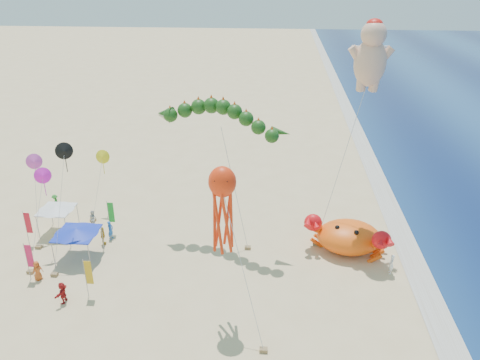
# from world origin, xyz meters

# --- Properties ---
(ground) EXTENTS (320.00, 320.00, 0.00)m
(ground) POSITION_xyz_m (0.00, 0.00, 0.00)
(ground) COLOR #D1B784
(ground) RESTS_ON ground
(foam_strip) EXTENTS (320.00, 320.00, 0.00)m
(foam_strip) POSITION_xyz_m (12.00, 0.00, 0.01)
(foam_strip) COLOR silver
(foam_strip) RESTS_ON ground
(crab_inflatable) EXTENTS (7.08, 6.07, 3.10)m
(crab_inflatable) POSITION_xyz_m (6.94, 2.88, 1.37)
(crab_inflatable) COLOR #FF570D
(crab_inflatable) RESTS_ON ground
(dragon_kite) EXTENTS (10.93, 4.62, 11.71)m
(dragon_kite) POSITION_xyz_m (-3.89, 4.31, 10.52)
(dragon_kite) COLOR #173F11
(dragon_kite) RESTS_ON ground
(cherub_kite) EXTENTS (4.65, 3.23, 18.19)m
(cherub_kite) POSITION_xyz_m (7.51, 5.45, 15.65)
(cherub_kite) COLOR #E3A98A
(cherub_kite) RESTS_ON ground
(octopus_kite) EXTENTS (3.92, 4.33, 10.80)m
(octopus_kite) POSITION_xyz_m (-2.37, -5.67, 8.38)
(octopus_kite) COLOR red
(octopus_kite) RESTS_ON ground
(canopy_blue) EXTENTS (3.45, 3.45, 2.71)m
(canopy_blue) POSITION_xyz_m (-14.89, -0.05, 2.44)
(canopy_blue) COLOR gray
(canopy_blue) RESTS_ON ground
(canopy_white) EXTENTS (3.04, 3.04, 2.71)m
(canopy_white) POSITION_xyz_m (-18.29, 3.67, 2.44)
(canopy_white) COLOR gray
(canopy_white) RESTS_ON ground
(feather_flags) EXTENTS (8.27, 8.79, 3.20)m
(feather_flags) POSITION_xyz_m (-15.63, -0.73, 2.01)
(feather_flags) COLOR gray
(feather_flags) RESTS_ON ground
(beachgoers) EXTENTS (31.10, 14.72, 1.71)m
(beachgoers) POSITION_xyz_m (-13.83, 0.97, 0.81)
(beachgoers) COLOR #C4551F
(beachgoers) RESTS_ON ground
(small_kites) EXTENTS (5.54, 10.99, 9.68)m
(small_kites) POSITION_xyz_m (-16.69, 2.84, 6.35)
(small_kites) COLOR yellow
(small_kites) RESTS_ON ground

